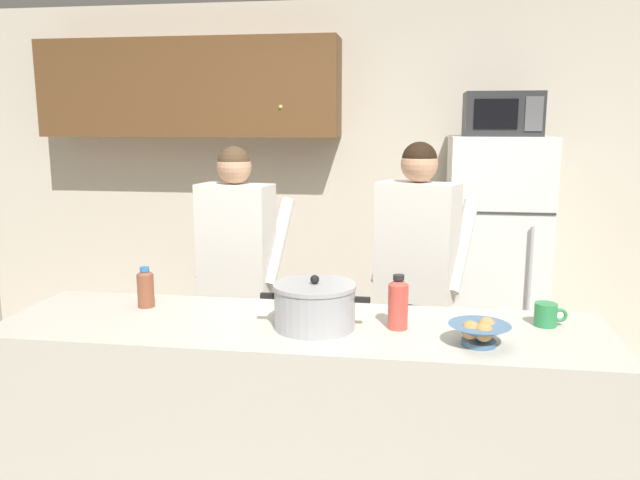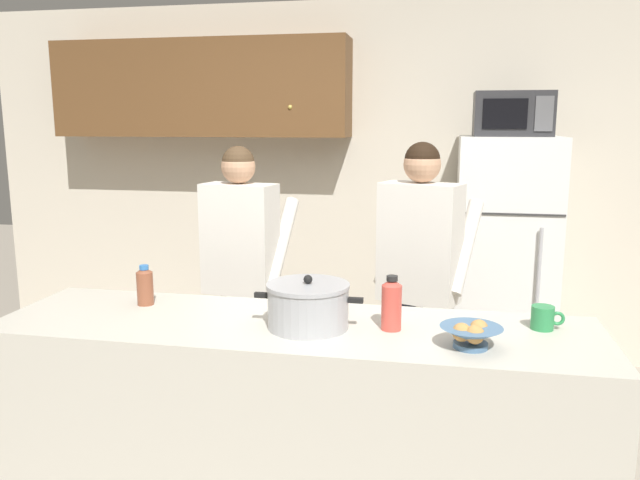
{
  "view_description": "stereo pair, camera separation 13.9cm",
  "coord_description": "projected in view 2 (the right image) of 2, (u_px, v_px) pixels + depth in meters",
  "views": [
    {
      "loc": [
        0.45,
        -2.43,
        1.74
      ],
      "look_at": [
        0.0,
        0.55,
        1.17
      ],
      "focal_mm": 35.28,
      "sensor_mm": 36.0,
      "label": 1
    },
    {
      "loc": [
        0.59,
        -2.41,
        1.74
      ],
      "look_at": [
        0.0,
        0.55,
        1.17
      ],
      "focal_mm": 35.28,
      "sensor_mm": 36.0,
      "label": 2
    }
  ],
  "objects": [
    {
      "name": "microwave",
      "position": [
        512.0,
        114.0,
        4.0
      ],
      "size": [
        0.48,
        0.37,
        0.28
      ],
      "color": "#2D2D30",
      "rests_on": "refrigerator"
    },
    {
      "name": "person_near_pot",
      "position": [
        241.0,
        255.0,
        3.54
      ],
      "size": [
        0.54,
        0.48,
        1.61
      ],
      "color": "#726656",
      "rests_on": "ground"
    },
    {
      "name": "coffee_mug",
      "position": [
        543.0,
        318.0,
        2.51
      ],
      "size": [
        0.13,
        0.09,
        0.1
      ],
      "color": "#2D8C4C",
      "rests_on": "kitchen_island"
    },
    {
      "name": "bottle_mid_counter",
      "position": [
        392.0,
        303.0,
        2.5
      ],
      "size": [
        0.08,
        0.08,
        0.22
      ],
      "color": "#D84C3F",
      "rests_on": "kitchen_island"
    },
    {
      "name": "cooking_pot",
      "position": [
        308.0,
        305.0,
        2.52
      ],
      "size": [
        0.45,
        0.33,
        0.22
      ],
      "color": "#ADAFB5",
      "rests_on": "kitchen_island"
    },
    {
      "name": "back_wall_unit",
      "position": [
        330.0,
        161.0,
        4.71
      ],
      "size": [
        6.0,
        0.48,
        2.6
      ],
      "color": "beige",
      "rests_on": "ground"
    },
    {
      "name": "bread_bowl",
      "position": [
        471.0,
        335.0,
        2.3
      ],
      "size": [
        0.23,
        0.23,
        0.1
      ],
      "color": "#4C7299",
      "rests_on": "kitchen_island"
    },
    {
      "name": "kitchen_island",
      "position": [
        295.0,
        427.0,
        2.67
      ],
      "size": [
        2.49,
        0.68,
        0.92
      ],
      "primitive_type": "cube",
      "color": "beige",
      "rests_on": "ground"
    },
    {
      "name": "person_by_sink",
      "position": [
        420.0,
        259.0,
        3.33
      ],
      "size": [
        0.59,
        0.54,
        1.64
      ],
      "color": "#33384C",
      "rests_on": "ground"
    },
    {
      "name": "refrigerator",
      "position": [
        504.0,
        261.0,
        4.2
      ],
      "size": [
        0.64,
        0.68,
        1.65
      ],
      "color": "white",
      "rests_on": "ground"
    },
    {
      "name": "bottle_near_edge",
      "position": [
        145.0,
        285.0,
        2.84
      ],
      "size": [
        0.07,
        0.07,
        0.18
      ],
      "color": "brown",
      "rests_on": "kitchen_island"
    }
  ]
}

